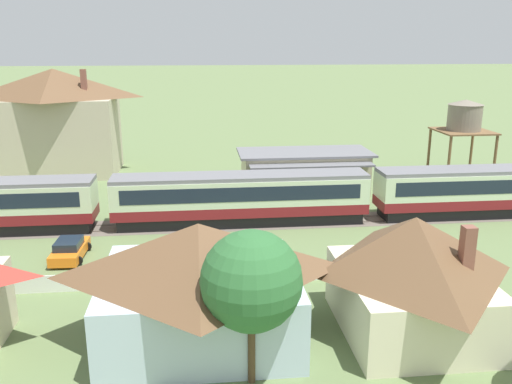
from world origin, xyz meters
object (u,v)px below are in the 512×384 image
passenger_train (244,196)px  station_building (304,173)px  station_house_brown_roof (57,120)px  cottage_brown_roof_2 (200,279)px  parked_car_orange (70,250)px  yard_tree_0 (251,281)px  water_tower (465,118)px  cottage_brown_roof_3 (412,273)px

passenger_train → station_building: station_building is taller
station_house_brown_roof → cottage_brown_roof_2: 38.79m
parked_car_orange → yard_tree_0: yard_tree_0 is taller
water_tower → yard_tree_0: bearing=-127.5°
station_building → cottage_brown_roof_3: (0.36, -25.01, 0.98)m
passenger_train → cottage_brown_roof_2: bearing=-102.1°
water_tower → yard_tree_0: (-25.15, -32.79, -1.71)m
passenger_train → cottage_brown_roof_3: size_ratio=7.50×
passenger_train → yard_tree_0: size_ratio=9.23×
water_tower → cottage_brown_roof_3: water_tower is taller
station_building → parked_car_orange: 22.97m
yard_tree_0 → water_tower: bearing=52.5°
station_building → yard_tree_0: size_ratio=1.82×
cottage_brown_roof_2 → passenger_train: bearing=77.9°
water_tower → station_house_brown_roof: bearing=170.6°
passenger_train → water_tower: water_tower is taller
passenger_train → cottage_brown_roof_3: bearing=-68.9°
passenger_train → station_building: bearing=51.2°
station_house_brown_roof → parked_car_orange: station_house_brown_roof is taller
cottage_brown_roof_2 → yard_tree_0: yard_tree_0 is taller
yard_tree_0 → cottage_brown_roof_2: bearing=117.7°
station_house_brown_roof → passenger_train: bearing=-46.2°
water_tower → cottage_brown_roof_3: bearing=-120.1°
station_building → parked_car_orange: size_ratio=2.97×
parked_car_orange → cottage_brown_roof_3: bearing=-118.9°
water_tower → parked_car_orange: (-35.73, -18.08, -5.70)m
yard_tree_0 → cottage_brown_roof_3: bearing=22.8°
station_building → cottage_brown_roof_2: size_ratio=1.24×
station_building → station_house_brown_roof: bearing=155.4°
cottage_brown_roof_2 → station_building: bearing=68.1°
parked_car_orange → station_house_brown_roof: bearing=16.2°
water_tower → cottage_brown_roof_3: 34.10m
parked_car_orange → passenger_train: bearing=-61.7°
station_building → parked_car_orange: station_building is taller
water_tower → parked_car_orange: 40.45m
cottage_brown_roof_2 → cottage_brown_roof_3: size_ratio=1.19×
water_tower → cottage_brown_roof_3: size_ratio=0.99×
station_building → station_house_brown_roof: station_house_brown_roof is taller
water_tower → station_building: bearing=-165.9°
yard_tree_0 → passenger_train: bearing=85.8°
cottage_brown_roof_2 → station_house_brown_roof: bearing=112.4°
passenger_train → station_house_brown_roof: station_house_brown_roof is taller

